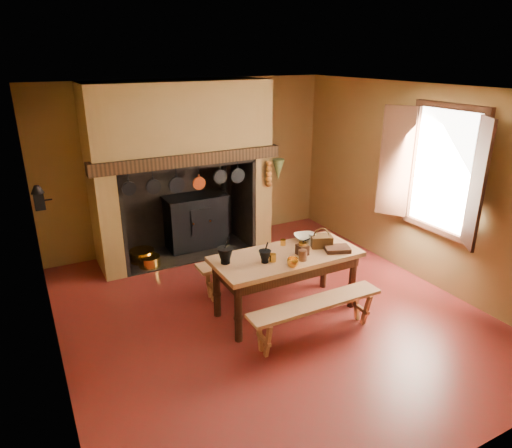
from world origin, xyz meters
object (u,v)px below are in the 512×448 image
Objects in this scene: bench_front at (316,311)px; work_table at (286,264)px; iron_range at (196,221)px; coffee_grinder at (302,249)px; wicker_basket at (321,240)px; mixing_bowl at (306,238)px.

work_table is at bearing 90.00° from bench_front.
iron_range is at bearing 94.60° from bench_front.
work_table is 0.28m from coffee_grinder.
iron_range is 0.94× the size of bench_front.
wicker_basket reaches higher than bench_front.
iron_range reaches higher than mixing_bowl.
bench_front is at bearing -106.20° from wicker_basket.
bench_front is 5.45× the size of mixing_bowl.
bench_front is 0.80m from coffee_grinder.
coffee_grinder is (0.17, 0.58, 0.53)m from bench_front.
mixing_bowl is 0.27m from wicker_basket.
wicker_basket is at bearing 14.80° from coffee_grinder.
wicker_basket is (0.78, -2.51, 0.41)m from iron_range.
coffee_grinder is at bearing -28.69° from work_table.
bench_front is 1.01m from wicker_basket.
work_table is 0.57m from mixing_bowl.
coffee_grinder is at bearing 73.43° from bench_front.
bench_front is (0.00, -0.67, -0.32)m from work_table.
work_table is at bearing 150.35° from coffee_grinder.
iron_range is at bearing 98.34° from coffee_grinder.
wicker_basket is at bearing -77.01° from mixing_bowl.
iron_range is 5.11× the size of mixing_bowl.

